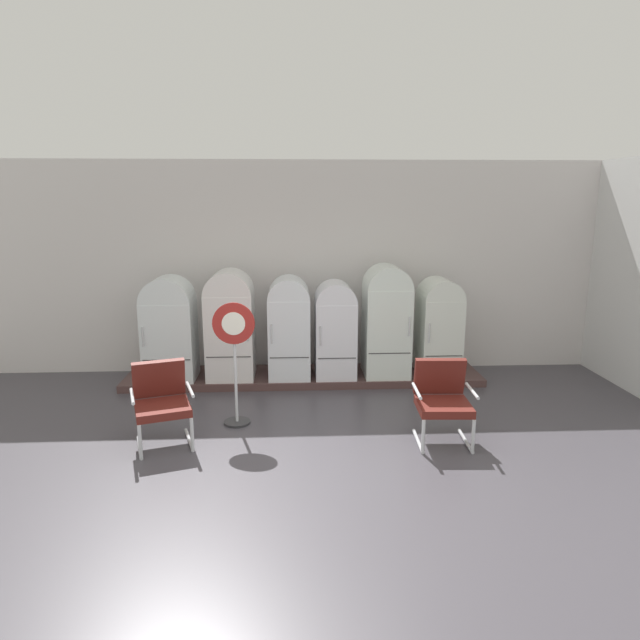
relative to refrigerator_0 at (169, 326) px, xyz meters
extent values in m
cube|color=#413E44|center=(1.94, -2.90, -0.92)|extent=(12.00, 10.00, 0.05)
cube|color=silver|center=(1.94, 0.76, 0.73)|extent=(11.76, 0.12, 3.26)
cube|color=#47443F|center=(1.94, 0.76, 2.01)|extent=(11.76, 0.07, 0.06)
cube|color=silver|center=(6.60, -0.40, 0.73)|extent=(0.12, 2.20, 3.26)
cube|color=#4A3331|center=(1.94, 0.13, -0.84)|extent=(5.30, 0.95, 0.11)
cube|color=white|center=(0.00, 0.00, -0.22)|extent=(0.72, 0.61, 1.14)
cylinder|color=white|center=(0.00, 0.00, 0.35)|extent=(0.72, 0.60, 0.72)
cube|color=#383838|center=(0.00, -0.31, -0.42)|extent=(0.66, 0.01, 0.01)
cylinder|color=silver|center=(-0.30, -0.32, -0.08)|extent=(0.02, 0.02, 0.28)
cube|color=white|center=(0.87, 0.04, -0.17)|extent=(0.68, 0.69, 1.25)
cylinder|color=white|center=(0.87, 0.04, 0.46)|extent=(0.68, 0.68, 0.68)
cube|color=#383838|center=(0.87, -0.31, -0.39)|extent=(0.63, 0.01, 0.01)
cylinder|color=silver|center=(1.15, -0.32, -0.02)|extent=(0.02, 0.02, 0.28)
cube|color=white|center=(1.72, 0.04, -0.20)|extent=(0.60, 0.69, 1.18)
cylinder|color=white|center=(1.72, 0.04, 0.39)|extent=(0.60, 0.68, 0.60)
cube|color=#383838|center=(1.72, -0.31, -0.41)|extent=(0.56, 0.01, 0.01)
cylinder|color=silver|center=(1.48, -0.32, -0.06)|extent=(0.02, 0.02, 0.28)
cube|color=white|center=(2.40, 0.01, -0.23)|extent=(0.59, 0.64, 1.12)
cylinder|color=white|center=(2.40, 0.01, 0.33)|extent=(0.59, 0.62, 0.59)
cube|color=#383838|center=(2.40, -0.31, -0.43)|extent=(0.54, 0.01, 0.01)
cylinder|color=silver|center=(2.17, -0.32, -0.10)|extent=(0.02, 0.02, 0.28)
cube|color=silver|center=(3.16, 0.04, -0.13)|extent=(0.66, 0.70, 1.31)
cylinder|color=silver|center=(3.16, 0.04, 0.52)|extent=(0.66, 0.68, 0.66)
cube|color=#383838|center=(3.16, -0.31, -0.37)|extent=(0.60, 0.01, 0.01)
cylinder|color=silver|center=(3.43, -0.32, 0.02)|extent=(0.02, 0.02, 0.28)
cube|color=silver|center=(3.95, 0.03, -0.21)|extent=(0.58, 0.67, 1.15)
cylinder|color=silver|center=(3.95, 0.03, 0.36)|extent=(0.58, 0.66, 0.58)
cube|color=#383838|center=(3.95, -0.31, -0.42)|extent=(0.54, 0.01, 0.01)
cylinder|color=silver|center=(3.72, -0.32, -0.08)|extent=(0.02, 0.02, 0.28)
cylinder|color=silver|center=(0.08, -2.14, -0.88)|extent=(0.22, 0.57, 0.04)
cylinder|color=silver|center=(0.17, -2.40, -0.69)|extent=(0.05, 0.05, 0.37)
cylinder|color=silver|center=(0.59, -1.97, -0.88)|extent=(0.22, 0.57, 0.04)
cylinder|color=silver|center=(0.68, -2.23, -0.69)|extent=(0.05, 0.05, 0.37)
cube|color=#5B1D17|center=(0.34, -2.06, -0.47)|extent=(0.71, 0.68, 0.09)
cube|color=#5B1D17|center=(0.25, -1.79, -0.20)|extent=(0.60, 0.33, 0.44)
cylinder|color=silver|center=(0.05, -2.15, -0.28)|extent=(0.18, 0.47, 0.04)
cylinder|color=silver|center=(0.63, -1.96, -0.28)|extent=(0.18, 0.47, 0.04)
cylinder|color=silver|center=(3.18, -2.14, -0.88)|extent=(0.07, 0.59, 0.04)
cylinder|color=silver|center=(3.17, -2.41, -0.69)|extent=(0.04, 0.04, 0.37)
cylinder|color=silver|center=(3.72, -2.16, -0.88)|extent=(0.07, 0.59, 0.04)
cylinder|color=silver|center=(3.70, -2.43, -0.69)|extent=(0.04, 0.04, 0.37)
cube|color=#5B1D17|center=(3.45, -2.15, -0.47)|extent=(0.60, 0.56, 0.09)
cube|color=#5B1D17|center=(3.46, -1.87, -0.20)|extent=(0.58, 0.19, 0.44)
cylinder|color=silver|center=(3.14, -2.13, -0.28)|extent=(0.06, 0.48, 0.04)
cylinder|color=silver|center=(3.75, -2.16, -0.28)|extent=(0.06, 0.48, 0.04)
cylinder|color=#2D2D30|center=(1.09, -1.48, -0.88)|extent=(0.32, 0.32, 0.03)
cylinder|color=silver|center=(1.09, -1.48, -0.25)|extent=(0.04, 0.04, 1.23)
cylinder|color=maroon|center=(1.09, -1.51, 0.36)|extent=(0.50, 0.02, 0.50)
cylinder|color=white|center=(1.09, -1.52, 0.36)|extent=(0.27, 0.00, 0.27)
camera|label=1|loc=(1.78, -7.86, 1.80)|focal=31.05mm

